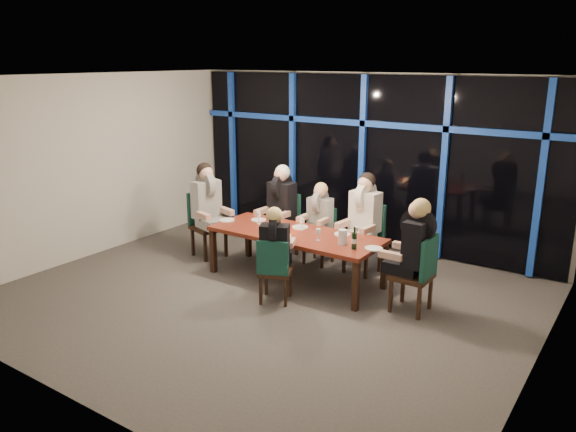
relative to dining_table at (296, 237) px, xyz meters
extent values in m
plane|color=#544F4A|center=(0.00, -0.80, -0.68)|extent=(7.00, 7.00, 0.00)
cube|color=silver|center=(0.00, 2.20, 0.82)|extent=(7.00, 0.04, 3.00)
cube|color=silver|center=(0.00, -3.80, 0.82)|extent=(7.00, 0.04, 3.00)
cube|color=silver|center=(-3.50, -0.80, 0.82)|extent=(0.04, 6.00, 3.00)
cube|color=silver|center=(3.50, -0.80, 0.82)|extent=(0.04, 6.00, 3.00)
cube|color=white|center=(0.00, -0.80, 2.32)|extent=(7.00, 6.00, 0.04)
cube|color=black|center=(0.00, 2.14, 0.82)|extent=(6.86, 0.04, 2.94)
cube|color=#163FAC|center=(-2.90, 2.09, 0.82)|extent=(0.10, 0.10, 2.94)
cube|color=#163FAC|center=(-1.45, 2.09, 0.82)|extent=(0.10, 0.10, 2.94)
cube|color=#163FAC|center=(0.00, 2.09, 0.82)|extent=(0.10, 0.10, 2.94)
cube|color=#163FAC|center=(1.45, 2.09, 0.82)|extent=(0.10, 0.10, 2.94)
cube|color=#163FAC|center=(2.90, 2.09, 0.82)|extent=(0.10, 0.10, 2.94)
cube|color=#163FAC|center=(0.00, 2.09, 1.48)|extent=(6.86, 0.10, 0.10)
cube|color=#FF2D14|center=(1.10, 2.45, 1.47)|extent=(0.60, 0.05, 0.35)
cube|color=maroon|center=(0.00, 0.00, 0.04)|extent=(2.60, 1.00, 0.06)
cube|color=black|center=(-1.24, -0.44, -0.34)|extent=(0.08, 0.08, 0.69)
cube|color=black|center=(1.24, -0.44, -0.34)|extent=(0.08, 0.08, 0.69)
cube|color=black|center=(-1.24, 0.44, -0.34)|extent=(0.08, 0.08, 0.69)
cube|color=black|center=(1.24, 0.44, -0.34)|extent=(0.08, 0.08, 0.69)
cube|color=black|center=(-0.81, 0.76, -0.19)|extent=(0.52, 0.52, 0.07)
cube|color=#174A3B|center=(-0.80, 0.98, 0.10)|extent=(0.49, 0.08, 0.54)
cube|color=black|center=(-1.02, 0.58, -0.45)|extent=(0.05, 0.05, 0.46)
cube|color=black|center=(-0.63, 0.56, -0.45)|extent=(0.05, 0.05, 0.46)
cube|color=black|center=(-0.99, 0.97, -0.45)|extent=(0.05, 0.05, 0.46)
cube|color=black|center=(-0.60, 0.95, -0.45)|extent=(0.05, 0.05, 0.46)
cube|color=black|center=(-0.09, 0.81, -0.26)|extent=(0.43, 0.43, 0.06)
cube|color=#174A3B|center=(-0.09, 1.00, -0.01)|extent=(0.42, 0.05, 0.47)
cube|color=black|center=(-0.26, 0.64, -0.48)|extent=(0.04, 0.04, 0.39)
cube|color=black|center=(0.08, 0.64, -0.48)|extent=(0.04, 0.04, 0.39)
cube|color=black|center=(-0.26, 0.98, -0.48)|extent=(0.04, 0.04, 0.39)
cube|color=black|center=(0.08, 0.98, -0.48)|extent=(0.04, 0.04, 0.39)
cube|color=black|center=(0.68, 0.85, -0.18)|extent=(0.55, 0.55, 0.07)
cube|color=#174A3B|center=(0.70, 1.07, 0.12)|extent=(0.50, 0.11, 0.55)
cube|color=black|center=(0.46, 0.68, -0.45)|extent=(0.05, 0.05, 0.47)
cube|color=black|center=(0.85, 0.63, -0.45)|extent=(0.05, 0.05, 0.47)
cube|color=black|center=(0.50, 1.07, -0.45)|extent=(0.05, 0.05, 0.47)
cube|color=black|center=(0.89, 1.03, -0.45)|extent=(0.05, 0.05, 0.47)
cube|color=black|center=(-1.79, 0.08, -0.18)|extent=(0.63, 0.63, 0.07)
cube|color=#174A3B|center=(-2.00, 0.14, 0.12)|extent=(0.20, 0.50, 0.56)
cube|color=black|center=(-1.65, -0.17, -0.45)|extent=(0.06, 0.06, 0.47)
cube|color=black|center=(-1.54, 0.21, -0.45)|extent=(0.06, 0.06, 0.47)
cube|color=black|center=(-2.04, -0.06, -0.45)|extent=(0.06, 0.06, 0.47)
cube|color=black|center=(-1.92, 0.33, -0.45)|extent=(0.06, 0.06, 0.47)
cube|color=black|center=(1.84, -0.03, -0.19)|extent=(0.49, 0.49, 0.06)
cube|color=#174A3B|center=(2.06, -0.04, 0.10)|extent=(0.06, 0.49, 0.54)
cube|color=black|center=(1.65, 0.16, -0.45)|extent=(0.04, 0.04, 0.45)
cube|color=black|center=(1.64, -0.23, -0.45)|extent=(0.04, 0.04, 0.45)
cube|color=black|center=(2.04, 0.16, -0.45)|extent=(0.04, 0.04, 0.45)
cube|color=black|center=(2.03, -0.23, -0.45)|extent=(0.04, 0.04, 0.45)
cube|color=black|center=(0.18, -0.77, -0.26)|extent=(0.56, 0.56, 0.06)
cube|color=#174A3B|center=(0.26, -0.95, 0.00)|extent=(0.41, 0.22, 0.47)
cube|color=black|center=(0.27, -0.55, -0.48)|extent=(0.05, 0.05, 0.40)
cube|color=black|center=(-0.04, -0.68, -0.48)|extent=(0.05, 0.05, 0.40)
cube|color=black|center=(0.41, -0.86, -0.48)|extent=(0.05, 0.05, 0.40)
cube|color=black|center=(0.10, -1.00, -0.48)|extent=(0.05, 0.05, 0.40)
cube|color=black|center=(-0.82, 0.63, -0.08)|extent=(0.42, 0.48, 0.15)
cube|color=black|center=(-0.81, 0.81, 0.28)|extent=(0.45, 0.29, 0.61)
cylinder|color=black|center=(-0.81, 0.81, 0.52)|extent=(0.13, 0.46, 0.46)
sphere|color=tan|center=(-0.81, 0.79, 0.71)|extent=(0.23, 0.23, 0.23)
sphere|color=silver|center=(-0.81, 0.83, 0.74)|extent=(0.25, 0.25, 0.25)
cube|color=tan|center=(-1.04, 0.56, 0.11)|extent=(0.11, 0.33, 0.09)
cube|color=tan|center=(-0.60, 0.53, 0.11)|extent=(0.11, 0.33, 0.09)
cube|color=black|center=(-0.09, 0.70, -0.17)|extent=(0.34, 0.40, 0.13)
cube|color=black|center=(-0.09, 0.85, 0.14)|extent=(0.38, 0.23, 0.53)
cylinder|color=black|center=(-0.09, 0.85, 0.35)|extent=(0.10, 0.40, 0.39)
sphere|color=tan|center=(-0.09, 0.83, 0.52)|extent=(0.20, 0.20, 0.20)
sphere|color=tan|center=(-0.09, 0.87, 0.55)|extent=(0.22, 0.22, 0.22)
cube|color=tan|center=(-0.28, 0.62, 0.11)|extent=(0.08, 0.28, 0.08)
cube|color=tan|center=(0.10, 0.62, 0.11)|extent=(0.08, 0.28, 0.08)
cube|color=silver|center=(0.66, 0.72, -0.07)|extent=(0.44, 0.50, 0.16)
cube|color=silver|center=(0.68, 0.90, 0.29)|extent=(0.47, 0.31, 0.62)
cylinder|color=silver|center=(0.68, 0.90, 0.54)|extent=(0.16, 0.47, 0.47)
sphere|color=tan|center=(0.68, 0.88, 0.74)|extent=(0.23, 0.23, 0.23)
sphere|color=black|center=(0.68, 0.92, 0.77)|extent=(0.25, 0.25, 0.25)
cube|color=tan|center=(0.43, 0.66, 0.11)|extent=(0.12, 0.34, 0.09)
cube|color=tan|center=(0.87, 0.61, 0.11)|extent=(0.12, 0.34, 0.09)
cube|color=black|center=(-1.66, 0.04, -0.07)|extent=(0.56, 0.52, 0.16)
cube|color=black|center=(-1.83, 0.09, 0.30)|extent=(0.39, 0.51, 0.63)
cylinder|color=black|center=(-1.83, 0.09, 0.55)|extent=(0.48, 0.24, 0.47)
sphere|color=tan|center=(-1.81, 0.08, 0.75)|extent=(0.23, 0.23, 0.23)
sphere|color=black|center=(-1.85, 0.10, 0.78)|extent=(0.26, 0.26, 0.26)
cube|color=tan|center=(-1.64, -0.20, 0.11)|extent=(0.35, 0.18, 0.09)
cube|color=tan|center=(-1.51, 0.23, 0.11)|extent=(0.35, 0.18, 0.09)
cube|color=black|center=(1.71, -0.03, -0.09)|extent=(0.46, 0.40, 0.15)
cube|color=black|center=(1.88, -0.03, 0.27)|extent=(0.27, 0.44, 0.61)
cylinder|color=black|center=(1.88, -0.03, 0.51)|extent=(0.46, 0.11, 0.45)
sphere|color=tan|center=(1.86, -0.03, 0.70)|extent=(0.23, 0.23, 0.23)
sphere|color=tan|center=(1.91, -0.03, 0.74)|extent=(0.25, 0.25, 0.25)
cube|color=tan|center=(1.63, 0.19, 0.11)|extent=(0.33, 0.09, 0.09)
cube|color=tan|center=(1.62, -0.25, 0.11)|extent=(0.33, 0.09, 0.09)
cube|color=black|center=(0.14, -0.67, -0.16)|extent=(0.47, 0.50, 0.13)
cube|color=black|center=(0.20, -0.81, 0.15)|extent=(0.44, 0.36, 0.53)
cylinder|color=black|center=(0.20, -0.81, 0.36)|extent=(0.25, 0.40, 0.40)
sphere|color=tan|center=(0.19, -0.79, 0.53)|extent=(0.20, 0.20, 0.20)
sphere|color=tan|center=(0.21, -0.82, 0.56)|extent=(0.22, 0.22, 0.22)
cube|color=tan|center=(0.28, -0.52, 0.11)|extent=(0.18, 0.29, 0.08)
cube|color=tan|center=(-0.07, -0.68, 0.11)|extent=(0.18, 0.29, 0.08)
cylinder|color=white|center=(-0.84, 0.20, 0.08)|extent=(0.24, 0.24, 0.01)
cylinder|color=white|center=(-0.08, 0.25, 0.08)|extent=(0.24, 0.24, 0.01)
cylinder|color=white|center=(0.62, 0.30, 0.08)|extent=(0.24, 0.24, 0.01)
cylinder|color=white|center=(-1.25, -0.08, 0.08)|extent=(0.24, 0.24, 0.01)
cylinder|color=white|center=(1.28, -0.03, 0.08)|extent=(0.24, 0.24, 0.01)
cylinder|color=white|center=(-0.04, -0.26, 0.08)|extent=(0.24, 0.24, 0.01)
cylinder|color=black|center=(1.06, -0.17, 0.18)|extent=(0.07, 0.07, 0.23)
cylinder|color=black|center=(1.06, -0.17, 0.34)|extent=(0.03, 0.03, 0.08)
cylinder|color=silver|center=(1.06, -0.17, 0.18)|extent=(0.07, 0.07, 0.06)
cylinder|color=silver|center=(0.83, -0.09, 0.17)|extent=(0.12, 0.12, 0.21)
cylinder|color=silver|center=(0.90, -0.09, 0.20)|extent=(0.02, 0.02, 0.15)
cylinder|color=#F09F48|center=(-0.14, -0.15, 0.08)|extent=(0.05, 0.05, 0.03)
cylinder|color=silver|center=(-0.36, -0.04, 0.07)|extent=(0.07, 0.07, 0.01)
cylinder|color=silver|center=(-0.36, -0.04, 0.13)|extent=(0.01, 0.01, 0.10)
cylinder|color=silver|center=(-0.36, -0.04, 0.21)|extent=(0.07, 0.07, 0.07)
cylinder|color=silver|center=(0.00, 0.17, 0.07)|extent=(0.07, 0.07, 0.01)
cylinder|color=silver|center=(0.00, 0.17, 0.13)|extent=(0.01, 0.01, 0.10)
cylinder|color=silver|center=(0.00, 0.17, 0.21)|extent=(0.07, 0.07, 0.07)
cylinder|color=silver|center=(0.47, -0.13, 0.07)|extent=(0.06, 0.06, 0.01)
cylinder|color=silver|center=(0.47, -0.13, 0.12)|extent=(0.01, 0.01, 0.10)
cylinder|color=silver|center=(0.47, -0.13, 0.21)|extent=(0.07, 0.07, 0.07)
cylinder|color=silver|center=(-0.72, 0.05, 0.07)|extent=(0.07, 0.07, 0.01)
cylinder|color=silver|center=(-0.72, 0.05, 0.13)|extent=(0.01, 0.01, 0.11)
cylinder|color=silver|center=(-0.72, 0.05, 0.22)|extent=(0.07, 0.07, 0.08)
cylinder|color=silver|center=(0.87, 0.22, 0.07)|extent=(0.07, 0.07, 0.01)
cylinder|color=silver|center=(0.87, 0.22, 0.13)|extent=(0.01, 0.01, 0.10)
cylinder|color=silver|center=(0.87, 0.22, 0.21)|extent=(0.07, 0.07, 0.07)
camera|label=1|loc=(4.34, -6.59, 2.55)|focal=35.00mm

